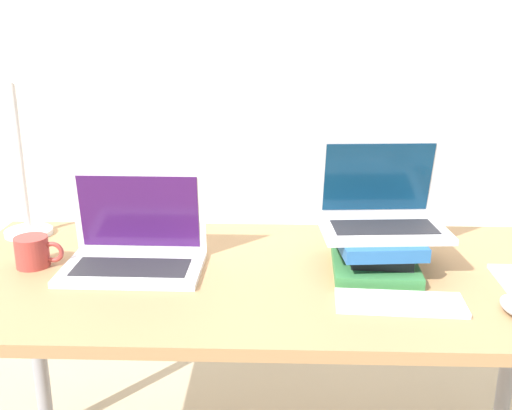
# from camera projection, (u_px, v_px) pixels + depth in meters

# --- Properties ---
(wall_back) EXTENTS (8.00, 0.05, 2.70)m
(wall_back) POSITION_uv_depth(u_px,v_px,m) (274.00, 28.00, 2.35)
(wall_back) COLOR silver
(wall_back) RESTS_ON ground_plane
(desk) EXTENTS (1.67, 0.76, 0.76)m
(desk) POSITION_uv_depth(u_px,v_px,m) (270.00, 299.00, 1.56)
(desk) COLOR #9E754C
(desk) RESTS_ON ground_plane
(laptop_left) EXTENTS (0.36, 0.24, 0.25)m
(laptop_left) POSITION_uv_depth(u_px,v_px,m) (135.00, 249.00, 1.56)
(laptop_left) COLOR silver
(laptop_left) RESTS_ON desk
(book_stack) EXTENTS (0.23, 0.28, 0.10)m
(book_stack) POSITION_uv_depth(u_px,v_px,m) (376.00, 251.00, 1.55)
(book_stack) COLOR #33753D
(book_stack) RESTS_ON desk
(laptop_on_books) EXTENTS (0.33, 0.25, 0.23)m
(laptop_on_books) POSITION_uv_depth(u_px,v_px,m) (381.00, 211.00, 1.56)
(laptop_on_books) COLOR silver
(laptop_on_books) RESTS_ON book_stack
(wireless_keyboard) EXTENTS (0.30, 0.13, 0.01)m
(wireless_keyboard) POSITION_uv_depth(u_px,v_px,m) (400.00, 303.00, 1.35)
(wireless_keyboard) COLOR white
(wireless_keyboard) RESTS_ON desk
(mug) EXTENTS (0.13, 0.09, 0.08)m
(mug) POSITION_uv_depth(u_px,v_px,m) (33.00, 252.00, 1.56)
(mug) COLOR #9E3833
(mug) RESTS_ON desk
(desk_lamp) EXTENTS (0.23, 0.20, 0.62)m
(desk_lamp) POSITION_uv_depth(u_px,v_px,m) (30.00, 78.00, 1.64)
(desk_lamp) COLOR silver
(desk_lamp) RESTS_ON desk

